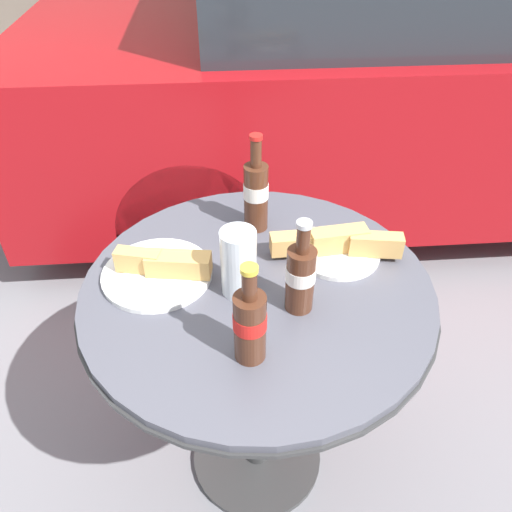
{
  "coord_description": "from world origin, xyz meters",
  "views": [
    {
      "loc": [
        -0.07,
        -0.83,
        1.5
      ],
      "look_at": [
        0.0,
        0.04,
        0.79
      ],
      "focal_mm": 35.0,
      "sensor_mm": 36.0,
      "label": 1
    }
  ],
  "objects_px": {
    "bistro_table": "(257,332)",
    "parked_car": "(424,65)",
    "cola_bottle_center": "(256,193)",
    "lunch_plate_far": "(337,246)",
    "cola_bottle_left": "(301,276)",
    "lunch_plate_near": "(160,269)",
    "drinking_glass": "(239,265)",
    "cola_bottle_right": "(250,323)"
  },
  "relations": [
    {
      "from": "lunch_plate_far",
      "to": "parked_car",
      "type": "distance_m",
      "value": 1.8
    },
    {
      "from": "lunch_plate_near",
      "to": "lunch_plate_far",
      "type": "xyz_separation_m",
      "value": [
        0.42,
        0.04,
        0.01
      ]
    },
    {
      "from": "drinking_glass",
      "to": "cola_bottle_center",
      "type": "bearing_deg",
      "value": 76.86
    },
    {
      "from": "cola_bottle_left",
      "to": "drinking_glass",
      "type": "relative_size",
      "value": 1.38
    },
    {
      "from": "cola_bottle_right",
      "to": "parked_car",
      "type": "relative_size",
      "value": 0.06
    },
    {
      "from": "lunch_plate_far",
      "to": "parked_car",
      "type": "height_order",
      "value": "parked_car"
    },
    {
      "from": "parked_car",
      "to": "cola_bottle_center",
      "type": "bearing_deg",
      "value": -123.6
    },
    {
      "from": "cola_bottle_left",
      "to": "lunch_plate_far",
      "type": "relative_size",
      "value": 0.71
    },
    {
      "from": "cola_bottle_left",
      "to": "lunch_plate_near",
      "type": "height_order",
      "value": "cola_bottle_left"
    },
    {
      "from": "bistro_table",
      "to": "cola_bottle_center",
      "type": "bearing_deg",
      "value": 86.33
    },
    {
      "from": "cola_bottle_center",
      "to": "drinking_glass",
      "type": "bearing_deg",
      "value": -103.14
    },
    {
      "from": "bistro_table",
      "to": "lunch_plate_near",
      "type": "relative_size",
      "value": 3.17
    },
    {
      "from": "cola_bottle_right",
      "to": "cola_bottle_center",
      "type": "xyz_separation_m",
      "value": [
        0.04,
        0.42,
        0.01
      ]
    },
    {
      "from": "bistro_table",
      "to": "parked_car",
      "type": "distance_m",
      "value": 1.97
    },
    {
      "from": "drinking_glass",
      "to": "lunch_plate_near",
      "type": "bearing_deg",
      "value": 160.49
    },
    {
      "from": "cola_bottle_right",
      "to": "lunch_plate_near",
      "type": "bearing_deg",
      "value": 127.29
    },
    {
      "from": "cola_bottle_center",
      "to": "lunch_plate_near",
      "type": "xyz_separation_m",
      "value": [
        -0.23,
        -0.18,
        -0.08
      ]
    },
    {
      "from": "cola_bottle_right",
      "to": "cola_bottle_center",
      "type": "bearing_deg",
      "value": 84.01
    },
    {
      "from": "cola_bottle_center",
      "to": "lunch_plate_near",
      "type": "height_order",
      "value": "cola_bottle_center"
    },
    {
      "from": "cola_bottle_center",
      "to": "lunch_plate_far",
      "type": "bearing_deg",
      "value": -35.48
    },
    {
      "from": "cola_bottle_right",
      "to": "lunch_plate_near",
      "type": "xyz_separation_m",
      "value": [
        -0.19,
        0.25,
        -0.07
      ]
    },
    {
      "from": "bistro_table",
      "to": "lunch_plate_far",
      "type": "distance_m",
      "value": 0.29
    },
    {
      "from": "cola_bottle_left",
      "to": "lunch_plate_far",
      "type": "height_order",
      "value": "cola_bottle_left"
    },
    {
      "from": "cola_bottle_center",
      "to": "parked_car",
      "type": "relative_size",
      "value": 0.06
    },
    {
      "from": "drinking_glass",
      "to": "lunch_plate_near",
      "type": "distance_m",
      "value": 0.2
    },
    {
      "from": "bistro_table",
      "to": "parked_car",
      "type": "height_order",
      "value": "parked_car"
    },
    {
      "from": "bistro_table",
      "to": "cola_bottle_right",
      "type": "height_order",
      "value": "cola_bottle_right"
    },
    {
      "from": "lunch_plate_near",
      "to": "bistro_table",
      "type": "bearing_deg",
      "value": -11.98
    },
    {
      "from": "cola_bottle_right",
      "to": "drinking_glass",
      "type": "bearing_deg",
      "value": 93.49
    },
    {
      "from": "lunch_plate_near",
      "to": "parked_car",
      "type": "distance_m",
      "value": 2.06
    },
    {
      "from": "drinking_glass",
      "to": "lunch_plate_near",
      "type": "xyz_separation_m",
      "value": [
        -0.18,
        0.06,
        -0.05
      ]
    },
    {
      "from": "cola_bottle_left",
      "to": "lunch_plate_near",
      "type": "distance_m",
      "value": 0.33
    },
    {
      "from": "cola_bottle_right",
      "to": "lunch_plate_far",
      "type": "height_order",
      "value": "cola_bottle_right"
    },
    {
      "from": "cola_bottle_right",
      "to": "drinking_glass",
      "type": "relative_size",
      "value": 1.4
    },
    {
      "from": "cola_bottle_center",
      "to": "parked_car",
      "type": "distance_m",
      "value": 1.79
    },
    {
      "from": "bistro_table",
      "to": "cola_bottle_right",
      "type": "relative_size",
      "value": 3.62
    },
    {
      "from": "lunch_plate_far",
      "to": "lunch_plate_near",
      "type": "bearing_deg",
      "value": -173.86
    },
    {
      "from": "cola_bottle_right",
      "to": "lunch_plate_near",
      "type": "relative_size",
      "value": 0.88
    },
    {
      "from": "bistro_table",
      "to": "cola_bottle_left",
      "type": "distance_m",
      "value": 0.27
    },
    {
      "from": "cola_bottle_center",
      "to": "lunch_plate_far",
      "type": "xyz_separation_m",
      "value": [
        0.18,
        -0.13,
        -0.07
      ]
    },
    {
      "from": "cola_bottle_left",
      "to": "parked_car",
      "type": "relative_size",
      "value": 0.06
    },
    {
      "from": "lunch_plate_far",
      "to": "parked_car",
      "type": "relative_size",
      "value": 0.08
    }
  ]
}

